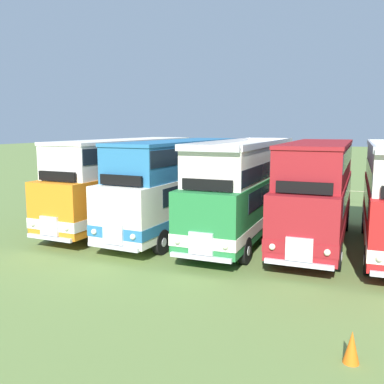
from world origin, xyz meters
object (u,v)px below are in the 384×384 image
bus_second_in_row (178,182)px  bus_third_in_row (245,187)px  bus_fourth_in_row (317,189)px  cone_mid_row (352,347)px  bus_first_in_row (125,178)px

bus_second_in_row → bus_third_in_row: 3.30m
bus_fourth_in_row → cone_mid_row: size_ratio=13.56×
bus_second_in_row → cone_mid_row: bearing=-46.5°
bus_first_in_row → bus_fourth_in_row: size_ratio=1.12×
bus_second_in_row → bus_fourth_in_row: (6.52, 0.50, -0.00)m
bus_first_in_row → bus_fourth_in_row: 9.79m
bus_third_in_row → bus_fourth_in_row: 3.27m
bus_third_in_row → bus_fourth_in_row: (3.26, -0.02, 0.10)m
bus_first_in_row → bus_fourth_in_row: same height
bus_first_in_row → cone_mid_row: bus_first_in_row is taller
cone_mid_row → bus_third_in_row: bearing=119.4°
bus_third_in_row → cone_mid_row: 11.34m
bus_third_in_row → bus_fourth_in_row: size_ratio=1.13×
bus_first_in_row → cone_mid_row: (12.00, -9.61, -2.10)m
bus_first_in_row → cone_mid_row: bearing=-38.7°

